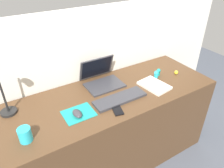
{
  "coord_description": "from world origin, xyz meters",
  "views": [
    {
      "loc": [
        -0.71,
        -1.17,
        1.7
      ],
      "look_at": [
        0.0,
        0.0,
        0.83
      ],
      "focal_mm": 34.28,
      "sensor_mm": 36.0,
      "label": 1
    }
  ],
  "objects_px": {
    "mouse": "(77,114)",
    "coffee_mug": "(25,135)",
    "laptop": "(101,77)",
    "toy_figurine_teal": "(158,72)",
    "toy_figurine_yellow": "(176,72)",
    "keyboard": "(120,99)",
    "desk_lamp": "(2,92)",
    "notebook_pad": "(154,85)",
    "toy_figurine_cyan": "(156,74)",
    "cell_phone": "(117,109)"
  },
  "relations": [
    {
      "from": "mouse",
      "to": "coffee_mug",
      "type": "relative_size",
      "value": 1.05
    },
    {
      "from": "laptop",
      "to": "toy_figurine_teal",
      "type": "distance_m",
      "value": 0.52
    },
    {
      "from": "laptop",
      "to": "toy_figurine_yellow",
      "type": "distance_m",
      "value": 0.69
    },
    {
      "from": "keyboard",
      "to": "coffee_mug",
      "type": "relative_size",
      "value": 4.48
    },
    {
      "from": "mouse",
      "to": "toy_figurine_yellow",
      "type": "bearing_deg",
      "value": 3.69
    },
    {
      "from": "keyboard",
      "to": "desk_lamp",
      "type": "height_order",
      "value": "desk_lamp"
    },
    {
      "from": "toy_figurine_teal",
      "to": "keyboard",
      "type": "bearing_deg",
      "value": -165.12
    },
    {
      "from": "toy_figurine_yellow",
      "to": "desk_lamp",
      "type": "bearing_deg",
      "value": 172.39
    },
    {
      "from": "keyboard",
      "to": "notebook_pad",
      "type": "xyz_separation_m",
      "value": [
        0.34,
        0.01,
        0.0
      ]
    },
    {
      "from": "keyboard",
      "to": "toy_figurine_cyan",
      "type": "bearing_deg",
      "value": 13.57
    },
    {
      "from": "keyboard",
      "to": "toy_figurine_yellow",
      "type": "distance_m",
      "value": 0.65
    },
    {
      "from": "mouse",
      "to": "toy_figurine_yellow",
      "type": "relative_size",
      "value": 2.64
    },
    {
      "from": "laptop",
      "to": "cell_phone",
      "type": "distance_m",
      "value": 0.39
    },
    {
      "from": "cell_phone",
      "to": "toy_figurine_yellow",
      "type": "height_order",
      "value": "toy_figurine_yellow"
    },
    {
      "from": "coffee_mug",
      "to": "toy_figurine_teal",
      "type": "xyz_separation_m",
      "value": [
        1.19,
        0.18,
        -0.01
      ]
    },
    {
      "from": "toy_figurine_teal",
      "to": "toy_figurine_cyan",
      "type": "bearing_deg",
      "value": -153.72
    },
    {
      "from": "cell_phone",
      "to": "desk_lamp",
      "type": "xyz_separation_m",
      "value": [
        -0.65,
        0.33,
        0.19
      ]
    },
    {
      "from": "coffee_mug",
      "to": "toy_figurine_yellow",
      "type": "relative_size",
      "value": 2.51
    },
    {
      "from": "toy_figurine_teal",
      "to": "toy_figurine_yellow",
      "type": "relative_size",
      "value": 1.74
    },
    {
      "from": "keyboard",
      "to": "mouse",
      "type": "height_order",
      "value": "mouse"
    },
    {
      "from": "toy_figurine_yellow",
      "to": "toy_figurine_teal",
      "type": "bearing_deg",
      "value": 153.83
    },
    {
      "from": "laptop",
      "to": "coffee_mug",
      "type": "bearing_deg",
      "value": -154.0
    },
    {
      "from": "toy_figurine_cyan",
      "to": "notebook_pad",
      "type": "bearing_deg",
      "value": -136.35
    },
    {
      "from": "toy_figurine_teal",
      "to": "laptop",
      "type": "bearing_deg",
      "value": 162.88
    },
    {
      "from": "toy_figurine_cyan",
      "to": "toy_figurine_yellow",
      "type": "distance_m",
      "value": 0.2
    },
    {
      "from": "coffee_mug",
      "to": "toy_figurine_cyan",
      "type": "bearing_deg",
      "value": 7.89
    },
    {
      "from": "notebook_pad",
      "to": "toy_figurine_cyan",
      "type": "xyz_separation_m",
      "value": [
        0.11,
        0.1,
        0.03
      ]
    },
    {
      "from": "desk_lamp",
      "to": "toy_figurine_yellow",
      "type": "xyz_separation_m",
      "value": [
        1.38,
        -0.18,
        -0.17
      ]
    },
    {
      "from": "notebook_pad",
      "to": "toy_figurine_yellow",
      "type": "bearing_deg",
      "value": 2.43
    },
    {
      "from": "desk_lamp",
      "to": "toy_figurine_cyan",
      "type": "relative_size",
      "value": 5.95
    },
    {
      "from": "laptop",
      "to": "notebook_pad",
      "type": "relative_size",
      "value": 1.25
    },
    {
      "from": "laptop",
      "to": "mouse",
      "type": "height_order",
      "value": "laptop"
    },
    {
      "from": "toy_figurine_cyan",
      "to": "keyboard",
      "type": "bearing_deg",
      "value": -166.43
    },
    {
      "from": "desk_lamp",
      "to": "coffee_mug",
      "type": "relative_size",
      "value": 4.38
    },
    {
      "from": "keyboard",
      "to": "toy_figurine_cyan",
      "type": "distance_m",
      "value": 0.46
    },
    {
      "from": "keyboard",
      "to": "toy_figurine_teal",
      "type": "distance_m",
      "value": 0.51
    },
    {
      "from": "keyboard",
      "to": "cell_phone",
      "type": "bearing_deg",
      "value": -132.94
    },
    {
      "from": "cell_phone",
      "to": "desk_lamp",
      "type": "distance_m",
      "value": 0.76
    },
    {
      "from": "mouse",
      "to": "desk_lamp",
      "type": "height_order",
      "value": "desk_lamp"
    },
    {
      "from": "keyboard",
      "to": "toy_figurine_teal",
      "type": "height_order",
      "value": "toy_figurine_teal"
    },
    {
      "from": "notebook_pad",
      "to": "toy_figurine_yellow",
      "type": "height_order",
      "value": "toy_figurine_yellow"
    },
    {
      "from": "laptop",
      "to": "keyboard",
      "type": "distance_m",
      "value": 0.29
    },
    {
      "from": "keyboard",
      "to": "toy_figurine_teal",
      "type": "bearing_deg",
      "value": 14.88
    },
    {
      "from": "cell_phone",
      "to": "toy_figurine_cyan",
      "type": "bearing_deg",
      "value": 34.86
    },
    {
      "from": "cell_phone",
      "to": "notebook_pad",
      "type": "distance_m",
      "value": 0.43
    },
    {
      "from": "laptop",
      "to": "coffee_mug",
      "type": "relative_size",
      "value": 3.28
    },
    {
      "from": "mouse",
      "to": "notebook_pad",
      "type": "relative_size",
      "value": 0.4
    },
    {
      "from": "laptop",
      "to": "toy_figurine_cyan",
      "type": "distance_m",
      "value": 0.49
    },
    {
      "from": "keyboard",
      "to": "coffee_mug",
      "type": "height_order",
      "value": "coffee_mug"
    },
    {
      "from": "notebook_pad",
      "to": "toy_figurine_teal",
      "type": "relative_size",
      "value": 3.78
    }
  ]
}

